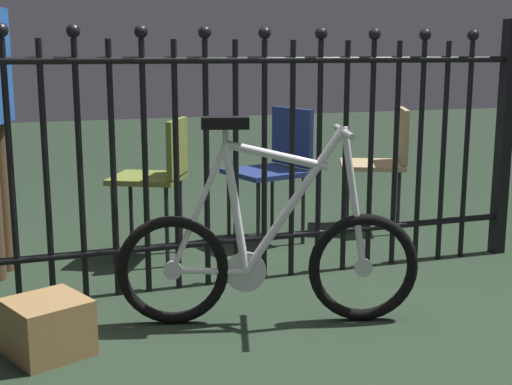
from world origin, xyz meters
TOP-DOWN VIEW (x-y plane):
  - ground_plane at (0.00, 0.00)m, footprint 20.00×20.00m
  - iron_fence at (-0.07, 0.56)m, footprint 3.39×0.07m
  - bicycle at (-0.01, -0.01)m, footprint 1.28×0.50m
  - chair_navy at (0.52, 1.27)m, footprint 0.51×0.51m
  - chair_olive at (-0.26, 1.11)m, footprint 0.51×0.51m
  - chair_tan at (1.31, 1.32)m, footprint 0.55×0.55m
  - display_crate at (-0.95, -0.04)m, footprint 0.37×0.37m

SIDE VIEW (x-z plane):
  - ground_plane at x=0.00m, z-range 0.00..0.00m
  - display_crate at x=-0.95m, z-range 0.00..0.22m
  - bicycle at x=-0.01m, z-range -0.15..0.76m
  - chair_tan at x=1.31m, z-range 0.09..0.90m
  - chair_navy at x=0.52m, z-range 0.09..0.93m
  - chair_olive at x=-0.26m, z-range 0.11..0.92m
  - iron_fence at x=-0.07m, z-range 0.01..1.37m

